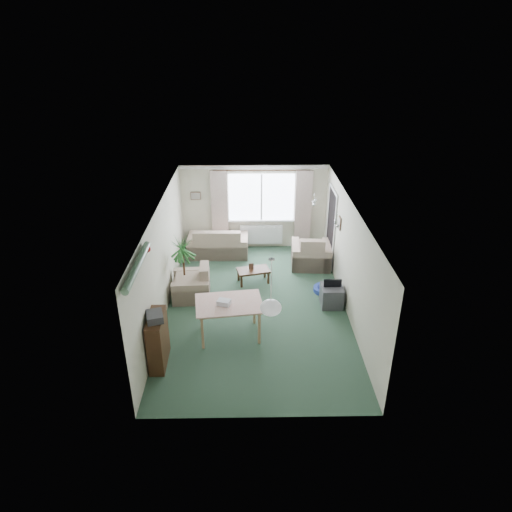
{
  "coord_description": "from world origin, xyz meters",
  "views": [
    {
      "loc": [
        -0.16,
        -8.68,
        5.6
      ],
      "look_at": [
        0.0,
        0.3,
        1.15
      ],
      "focal_mm": 32.0,
      "sensor_mm": 36.0,
      "label": 1
    }
  ],
  "objects_px": {
    "bookshelf": "(158,340)",
    "sofa": "(218,241)",
    "dining_table": "(229,320)",
    "tv_cube": "(332,296)",
    "armchair_left": "(191,281)",
    "houseplant": "(184,267)",
    "armchair_corner": "(311,250)",
    "coffee_table": "(253,276)",
    "pet_bed": "(325,289)"
  },
  "relations": [
    {
      "from": "coffee_table",
      "to": "bookshelf",
      "type": "xyz_separation_m",
      "value": [
        -1.79,
        -3.02,
        0.33
      ]
    },
    {
      "from": "dining_table",
      "to": "pet_bed",
      "type": "relative_size",
      "value": 2.25
    },
    {
      "from": "armchair_corner",
      "to": "dining_table",
      "type": "bearing_deg",
      "value": 60.13
    },
    {
      "from": "armchair_corner",
      "to": "armchair_left",
      "type": "bearing_deg",
      "value": 30.88
    },
    {
      "from": "sofa",
      "to": "armchair_left",
      "type": "bearing_deg",
      "value": 78.19
    },
    {
      "from": "tv_cube",
      "to": "pet_bed",
      "type": "relative_size",
      "value": 0.97
    },
    {
      "from": "armchair_left",
      "to": "dining_table",
      "type": "height_order",
      "value": "armchair_left"
    },
    {
      "from": "bookshelf",
      "to": "armchair_left",
      "type": "bearing_deg",
      "value": 80.66
    },
    {
      "from": "coffee_table",
      "to": "sofa",
      "type": "bearing_deg",
      "value": 121.04
    },
    {
      "from": "armchair_corner",
      "to": "sofa",
      "type": "bearing_deg",
      "value": -12.16
    },
    {
      "from": "bookshelf",
      "to": "tv_cube",
      "type": "relative_size",
      "value": 1.93
    },
    {
      "from": "bookshelf",
      "to": "tv_cube",
      "type": "height_order",
      "value": "bookshelf"
    },
    {
      "from": "tv_cube",
      "to": "armchair_left",
      "type": "bearing_deg",
      "value": 172.6
    },
    {
      "from": "sofa",
      "to": "pet_bed",
      "type": "bearing_deg",
      "value": 142.93
    },
    {
      "from": "armchair_left",
      "to": "bookshelf",
      "type": "relative_size",
      "value": 0.88
    },
    {
      "from": "houseplant",
      "to": "pet_bed",
      "type": "bearing_deg",
      "value": 1.71
    },
    {
      "from": "armchair_corner",
      "to": "armchair_left",
      "type": "distance_m",
      "value": 3.35
    },
    {
      "from": "sofa",
      "to": "coffee_table",
      "type": "distance_m",
      "value": 1.86
    },
    {
      "from": "pet_bed",
      "to": "armchair_left",
      "type": "bearing_deg",
      "value": -176.85
    },
    {
      "from": "bookshelf",
      "to": "pet_bed",
      "type": "xyz_separation_m",
      "value": [
        3.49,
        2.54,
        -0.45
      ]
    },
    {
      "from": "sofa",
      "to": "tv_cube",
      "type": "bearing_deg",
      "value": 136.19
    },
    {
      "from": "armchair_corner",
      "to": "armchair_left",
      "type": "height_order",
      "value": "armchair_corner"
    },
    {
      "from": "armchair_left",
      "to": "coffee_table",
      "type": "xyz_separation_m",
      "value": [
        1.45,
        0.65,
        -0.22
      ]
    },
    {
      "from": "dining_table",
      "to": "tv_cube",
      "type": "relative_size",
      "value": 2.31
    },
    {
      "from": "houseplant",
      "to": "dining_table",
      "type": "relative_size",
      "value": 1.24
    },
    {
      "from": "armchair_left",
      "to": "houseplant",
      "type": "distance_m",
      "value": 0.39
    },
    {
      "from": "armchair_corner",
      "to": "tv_cube",
      "type": "height_order",
      "value": "armchair_corner"
    },
    {
      "from": "sofa",
      "to": "armchair_corner",
      "type": "xyz_separation_m",
      "value": [
        2.48,
        -0.7,
        0.04
      ]
    },
    {
      "from": "coffee_table",
      "to": "pet_bed",
      "type": "height_order",
      "value": "coffee_table"
    },
    {
      "from": "sofa",
      "to": "tv_cube",
      "type": "height_order",
      "value": "sofa"
    },
    {
      "from": "houseplant",
      "to": "pet_bed",
      "type": "height_order",
      "value": "houseplant"
    },
    {
      "from": "coffee_table",
      "to": "bookshelf",
      "type": "bearing_deg",
      "value": -120.64
    },
    {
      "from": "sofa",
      "to": "tv_cube",
      "type": "relative_size",
      "value": 3.12
    },
    {
      "from": "dining_table",
      "to": "coffee_table",
      "type": "bearing_deg",
      "value": 76.97
    },
    {
      "from": "sofa",
      "to": "dining_table",
      "type": "relative_size",
      "value": 1.35
    },
    {
      "from": "armchair_left",
      "to": "pet_bed",
      "type": "distance_m",
      "value": 3.17
    },
    {
      "from": "armchair_corner",
      "to": "pet_bed",
      "type": "bearing_deg",
      "value": 101.0
    },
    {
      "from": "bookshelf",
      "to": "dining_table",
      "type": "relative_size",
      "value": 0.84
    },
    {
      "from": "houseplant",
      "to": "tv_cube",
      "type": "distance_m",
      "value": 3.43
    },
    {
      "from": "coffee_table",
      "to": "bookshelf",
      "type": "height_order",
      "value": "bookshelf"
    },
    {
      "from": "pet_bed",
      "to": "tv_cube",
      "type": "bearing_deg",
      "value": -85.25
    },
    {
      "from": "sofa",
      "to": "armchair_left",
      "type": "xyz_separation_m",
      "value": [
        -0.5,
        -2.23,
        -0.01
      ]
    },
    {
      "from": "armchair_corner",
      "to": "bookshelf",
      "type": "xyz_separation_m",
      "value": [
        -3.32,
        -3.9,
        0.06
      ]
    },
    {
      "from": "houseplant",
      "to": "sofa",
      "type": "bearing_deg",
      "value": 73.31
    },
    {
      "from": "armchair_left",
      "to": "bookshelf",
      "type": "height_order",
      "value": "bookshelf"
    },
    {
      "from": "bookshelf",
      "to": "sofa",
      "type": "bearing_deg",
      "value": 78.52
    },
    {
      "from": "armchair_left",
      "to": "armchair_corner",
      "type": "bearing_deg",
      "value": 113.98
    },
    {
      "from": "sofa",
      "to": "pet_bed",
      "type": "height_order",
      "value": "sofa"
    },
    {
      "from": "sofa",
      "to": "armchair_left",
      "type": "relative_size",
      "value": 1.84
    },
    {
      "from": "sofa",
      "to": "bookshelf",
      "type": "height_order",
      "value": "bookshelf"
    }
  ]
}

